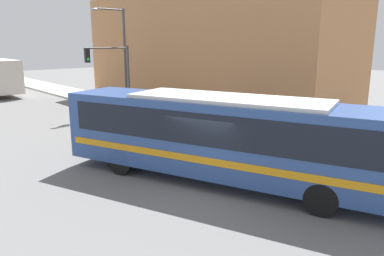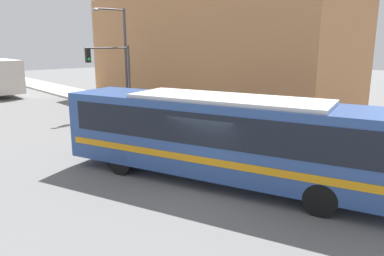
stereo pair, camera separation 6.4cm
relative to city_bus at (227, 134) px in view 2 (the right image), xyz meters
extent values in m
plane|color=slate|center=(-0.52, 0.11, -1.80)|extent=(120.00, 120.00, 0.00)
cube|color=#B7B2A8|center=(5.68, 20.11, -1.72)|extent=(3.40, 70.00, 0.15)
cube|color=#B27A4C|center=(10.38, 12.82, 2.50)|extent=(6.00, 23.41, 8.59)
cube|color=#2D4C8C|center=(0.00, 0.00, -0.10)|extent=(6.64, 12.53, 2.55)
cube|color=black|center=(0.00, 0.00, 0.36)|extent=(6.33, 11.61, 1.07)
cube|color=orange|center=(0.00, 0.00, -0.66)|extent=(6.51, 12.07, 0.24)
cube|color=silver|center=(0.00, 0.00, 1.22)|extent=(4.50, 7.21, 0.16)
cylinder|color=black|center=(-0.34, 3.99, -1.30)|extent=(0.61, 1.03, 1.00)
cylinder|color=black|center=(-2.36, 3.24, -1.30)|extent=(0.61, 1.03, 1.00)
cylinder|color=black|center=(2.21, -2.83, -1.30)|extent=(0.61, 1.03, 1.00)
cylinder|color=black|center=(0.19, -3.59, -1.30)|extent=(0.61, 1.03, 1.00)
cube|color=silver|center=(0.03, 28.39, 0.10)|extent=(2.49, 5.59, 2.89)
cylinder|color=#999999|center=(4.58, 5.72, -1.36)|extent=(0.26, 0.26, 0.59)
sphere|color=#999999|center=(4.58, 5.72, -0.99)|extent=(0.24, 0.24, 0.24)
cylinder|color=#999999|center=(4.58, 5.57, -1.33)|extent=(0.12, 0.15, 0.12)
cylinder|color=#47474C|center=(4.73, 14.03, 0.61)|extent=(0.16, 0.16, 4.52)
cylinder|color=#47474C|center=(3.13, 14.03, 2.71)|extent=(3.20, 0.11, 0.11)
cube|color=black|center=(1.73, 14.03, 2.26)|extent=(0.30, 0.24, 0.90)
sphere|color=#19D83F|center=(1.73, 13.89, 2.04)|extent=(0.18, 0.18, 0.18)
cylinder|color=#47474C|center=(4.58, 10.88, -1.12)|extent=(0.06, 0.06, 1.06)
cylinder|color=#4C4C51|center=(4.58, 10.88, -0.48)|extent=(0.14, 0.14, 0.22)
cylinder|color=#47474C|center=(4.83, 14.56, 1.84)|extent=(0.18, 0.18, 6.98)
cylinder|color=#47474C|center=(3.77, 14.56, 5.23)|extent=(2.12, 0.11, 0.11)
ellipsoid|color=gray|center=(2.71, 14.56, 5.15)|extent=(0.56, 0.28, 0.20)
cylinder|color=#47382D|center=(5.97, 11.27, -1.23)|extent=(0.28, 0.28, 0.84)
cylinder|color=black|center=(5.97, 11.27, -0.46)|extent=(0.34, 0.34, 0.70)
sphere|color=tan|center=(5.97, 11.27, 0.00)|extent=(0.23, 0.23, 0.23)
camera|label=1|loc=(-9.19, -8.68, 3.12)|focal=35.00mm
camera|label=2|loc=(-9.14, -8.72, 3.12)|focal=35.00mm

